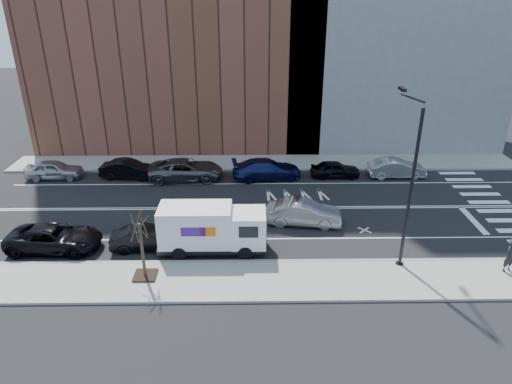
{
  "coord_description": "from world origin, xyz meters",
  "views": [
    {
      "loc": [
        -1.35,
        -28.84,
        14.4
      ],
      "look_at": [
        -0.95,
        -0.35,
        1.4
      ],
      "focal_mm": 32.0,
      "sensor_mm": 36.0,
      "label": 1
    }
  ],
  "objects_px": {
    "far_parked_b": "(129,169)",
    "driving_sedan": "(303,213)",
    "pedestrian": "(510,256)",
    "fedex_van": "(211,228)",
    "far_parked_a": "(54,170)"
  },
  "relations": [
    {
      "from": "driving_sedan",
      "to": "pedestrian",
      "type": "height_order",
      "value": "pedestrian"
    },
    {
      "from": "far_parked_b",
      "to": "driving_sedan",
      "type": "distance_m",
      "value": 15.56
    },
    {
      "from": "far_parked_a",
      "to": "pedestrian",
      "type": "bearing_deg",
      "value": -116.87
    },
    {
      "from": "fedex_van",
      "to": "far_parked_b",
      "type": "relative_size",
      "value": 1.39
    },
    {
      "from": "fedex_van",
      "to": "far_parked_a",
      "type": "relative_size",
      "value": 1.41
    },
    {
      "from": "fedex_van",
      "to": "far_parked_a",
      "type": "distance_m",
      "value": 17.69
    },
    {
      "from": "far_parked_a",
      "to": "far_parked_b",
      "type": "height_order",
      "value": "far_parked_a"
    },
    {
      "from": "pedestrian",
      "to": "fedex_van",
      "type": "bearing_deg",
      "value": 149.94
    },
    {
      "from": "driving_sedan",
      "to": "pedestrian",
      "type": "relative_size",
      "value": 2.62
    },
    {
      "from": "far_parked_a",
      "to": "driving_sedan",
      "type": "xyz_separation_m",
      "value": [
        19.35,
        -8.02,
        0.05
      ]
    },
    {
      "from": "far_parked_a",
      "to": "far_parked_b",
      "type": "distance_m",
      "value": 6.03
    },
    {
      "from": "far_parked_a",
      "to": "far_parked_b",
      "type": "relative_size",
      "value": 0.98
    },
    {
      "from": "far_parked_a",
      "to": "driving_sedan",
      "type": "relative_size",
      "value": 0.91
    },
    {
      "from": "far_parked_b",
      "to": "pedestrian",
      "type": "distance_m",
      "value": 27.58
    },
    {
      "from": "fedex_van",
      "to": "pedestrian",
      "type": "bearing_deg",
      "value": -8.84
    }
  ]
}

